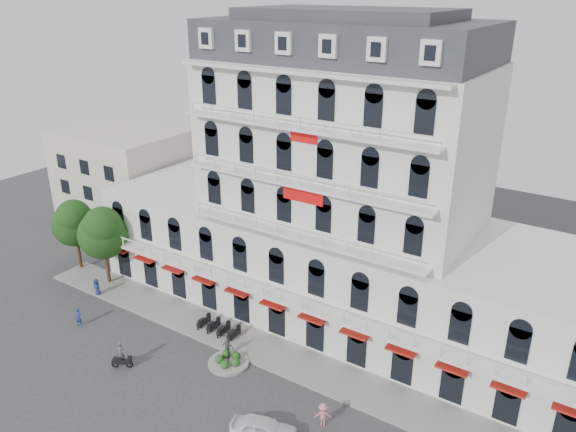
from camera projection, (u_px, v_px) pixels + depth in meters
The scene contains 14 objects.
ground at pixel (207, 426), 37.59m from camera, with size 120.00×120.00×0.00m, color #38383A.
sidewalk at pixel (282, 357), 44.49m from camera, with size 53.00×4.00×0.16m, color gray.
main_building at pixel (341, 206), 47.65m from camera, with size 45.00×15.00×25.80m.
flank_building_west at pixel (123, 181), 66.02m from camera, with size 14.00×10.00×12.00m, color beige.
traffic_island at pixel (228, 361), 43.65m from camera, with size 3.20×3.20×1.60m.
parked_scooter_row at pixel (219, 333), 47.61m from camera, with size 4.40×1.80×1.10m, color black, non-canonical shape.
tree_west_outer at pixel (74, 221), 56.48m from camera, with size 4.50×4.48×7.76m.
tree_west_inner at pixel (103, 231), 53.42m from camera, with size 4.76×4.76×8.25m.
parked_car at pixel (263, 429), 36.34m from camera, with size 1.77×4.41×1.50m, color white.
rider_west at pixel (121, 356), 42.99m from camera, with size 1.50×1.09×2.23m.
pedestrian_left at pixel (97, 287), 53.08m from camera, with size 0.85×0.55×1.73m, color navy.
pedestrian_mid at pixel (228, 347), 44.37m from camera, with size 0.98×0.41×1.67m, color slate.
pedestrian_right at pixel (323, 415), 37.35m from camera, with size 1.13×0.65×1.76m, color #DA7381.
pedestrian_far at pixel (78, 317), 48.30m from camera, with size 0.64×0.42×1.74m, color navy.
Camera 1 is at (20.76, -21.45, 27.40)m, focal length 35.00 mm.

